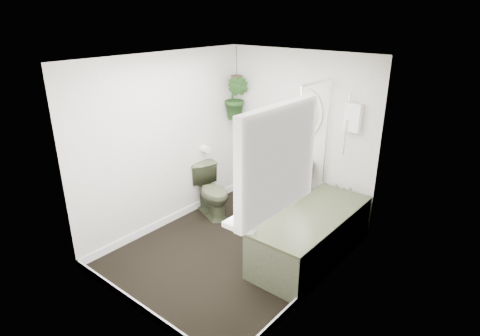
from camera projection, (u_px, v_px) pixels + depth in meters
The scene contains 22 objects.
floor at pixel (232, 251), 4.94m from camera, with size 2.30×2.80×0.02m, color black.
ceiling at pixel (231, 58), 4.09m from camera, with size 2.30×2.80×0.02m, color white.
wall_back at pixel (298, 135), 5.53m from camera, with size 2.30×0.02×2.30m, color silver.
wall_front at pixel (127, 208), 3.50m from camera, with size 2.30×0.02×2.30m, color silver.
wall_left at pixel (164, 143), 5.20m from camera, with size 0.02×2.80×2.30m, color silver.
wall_right at pixel (324, 191), 3.83m from camera, with size 0.02×2.80×2.30m, color silver.
skirting at pixel (232, 247), 4.92m from camera, with size 2.30×2.80×0.10m, color white.
bathtub at pixel (311, 235), 4.72m from camera, with size 0.72×1.72×0.58m, color #40472D, non-canonical shape.
bath_screen at pixel (313, 140), 4.90m from camera, with size 0.04×0.72×1.40m, color silver, non-canonical shape.
shower_box at pixel (353, 117), 4.86m from camera, with size 0.20×0.10×0.35m, color white.
oval_mirror at pixel (307, 113), 5.29m from camera, with size 0.46×0.03×0.62m, color beige.
wall_sconce at pixel (281, 115), 5.56m from camera, with size 0.04×0.04×0.22m, color black.
toilet_roll_holder at pixel (205, 149), 5.76m from camera, with size 0.11×0.11×0.11m, color white.
window_recess at pixel (278, 160), 3.18m from camera, with size 0.08×1.00×0.90m, color white.
window_sill at pixel (269, 205), 3.38m from camera, with size 0.18×1.00×0.04m, color white.
window_blinds at pixel (273, 159), 3.21m from camera, with size 0.01×0.86×0.76m, color white.
toilet at pixel (212, 191), 5.70m from camera, with size 0.40×0.70×0.72m, color #40472D.
pedestal_sink at pixel (293, 191), 5.50m from camera, with size 0.52×0.44×0.89m, color #40472D, non-canonical shape.
sill_plant at pixel (286, 177), 3.56m from camera, with size 0.23×0.20×0.26m, color black.
hanging_plant at pixel (237, 98), 5.83m from camera, with size 0.36×0.29×0.65m, color black.
soap_bottle at pixel (251, 224), 4.18m from camera, with size 0.09×0.09×0.20m, color #2F2222.
hanging_pot at pixel (237, 80), 5.73m from camera, with size 0.16×0.16×0.12m, color #38271E.
Camera 1 is at (2.76, -3.19, 2.76)m, focal length 30.00 mm.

